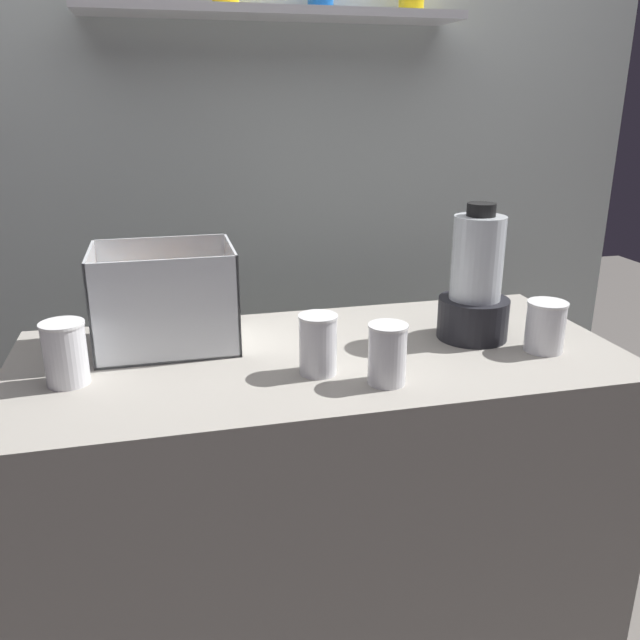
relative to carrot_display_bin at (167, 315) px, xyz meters
The scene contains 8 objects.
counter 0.64m from the carrot_display_bin, 22.60° to the right, with size 1.40×0.64×0.90m, color #9E998E.
back_wall_unit 0.77m from the carrot_display_bin, 61.70° to the left, with size 2.60×0.24×2.50m.
carrot_display_bin is the anchor object (origin of this frame).
blender_pitcher 0.74m from the carrot_display_bin, 10.14° to the right, with size 0.17×0.17×0.33m.
juice_cup_beet_far_left 0.28m from the carrot_display_bin, 138.64° to the right, with size 0.09×0.09×0.13m.
juice_cup_mango_left 0.40m from the carrot_display_bin, 39.52° to the right, with size 0.08×0.08×0.13m.
juice_cup_beet_middle 0.55m from the carrot_display_bin, 38.03° to the right, with size 0.08×0.08×0.13m.
juice_cup_orange_right 0.88m from the carrot_display_bin, 16.51° to the right, with size 0.09×0.09×0.12m.
Camera 1 is at (-0.34, -1.36, 1.46)m, focal length 36.53 mm.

